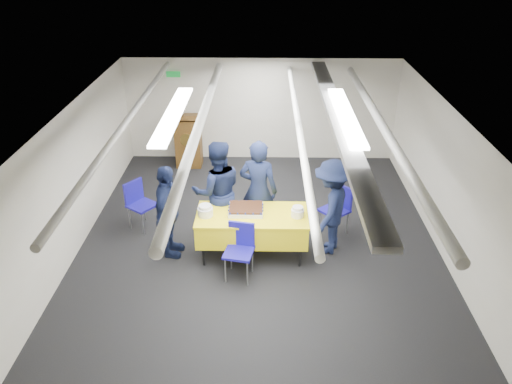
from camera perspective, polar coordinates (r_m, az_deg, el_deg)
ground at (r=8.61m, az=0.33°, el=-5.54°), size 7.00×7.00×0.00m
room_shell at (r=8.14m, az=1.06°, el=6.76°), size 6.00×7.00×2.30m
serving_table at (r=7.96m, az=-0.45°, el=-3.85°), size 1.76×0.84×0.77m
sheet_cake at (r=7.90m, az=-1.16°, el=-1.97°), size 0.56×0.44×0.10m
plate_stack_left at (r=7.82m, az=-5.82°, el=-2.14°), size 0.24×0.24×0.18m
plate_stack_right at (r=7.78m, az=4.78°, el=-2.28°), size 0.20×0.20×0.17m
podium at (r=11.16m, az=-7.74°, el=5.97°), size 0.62×0.53×1.25m
chair_near at (r=7.56m, az=-1.84°, el=-6.07°), size 0.49×0.49×0.87m
chair_right at (r=8.71m, az=9.36°, el=-1.47°), size 0.59×0.59×0.87m
chair_left at (r=8.99m, az=-13.29°, el=-0.88°), size 0.59×0.59×0.87m
sailor_a at (r=8.29m, az=0.27°, el=0.17°), size 0.74×0.57×1.78m
sailor_b at (r=8.29m, az=-4.42°, el=0.07°), size 0.99×0.85×1.78m
sailor_c at (r=7.99m, az=-10.04°, el=-2.28°), size 0.49×0.96×1.58m
sailor_d at (r=8.06m, az=8.56°, el=-1.73°), size 0.97×1.20×1.62m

